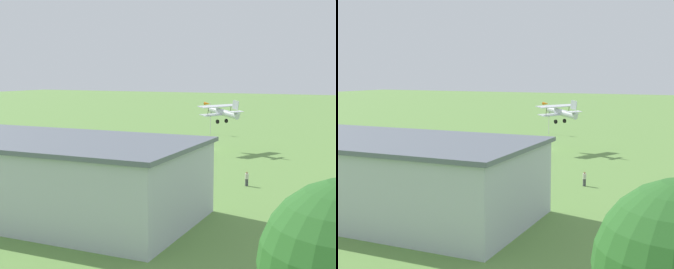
# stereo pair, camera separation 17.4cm
# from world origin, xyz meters

# --- Properties ---
(ground_plane) EXTENTS (400.00, 400.00, 0.00)m
(ground_plane) POSITION_xyz_m (0.00, 0.00, 0.00)
(ground_plane) COLOR #608C42
(hangar) EXTENTS (36.28, 14.24, 6.51)m
(hangar) POSITION_xyz_m (3.94, 38.56, 3.26)
(hangar) COLOR #B7BCC6
(hangar) RESTS_ON ground_plane
(biplane) EXTENTS (6.51, 7.74, 3.65)m
(biplane) POSITION_xyz_m (-3.35, 0.80, 6.01)
(biplane) COLOR silver
(person_at_fence_line) EXTENTS (0.48, 0.48, 1.66)m
(person_at_fence_line) POSITION_xyz_m (18.01, 21.50, 0.83)
(person_at_fence_line) COLOR orange
(person_at_fence_line) RESTS_ON ground_plane
(person_crossing_taxiway) EXTENTS (0.46, 0.46, 1.54)m
(person_crossing_taxiway) POSITION_xyz_m (-13.40, 21.34, 0.76)
(person_crossing_taxiway) COLOR #3F3F47
(person_crossing_taxiway) RESTS_ON ground_plane
(windsock) EXTENTS (1.46, 0.89, 6.24)m
(windsock) POSITION_xyz_m (6.25, -17.87, 5.48)
(windsock) COLOR silver
(windsock) RESTS_ON ground_plane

